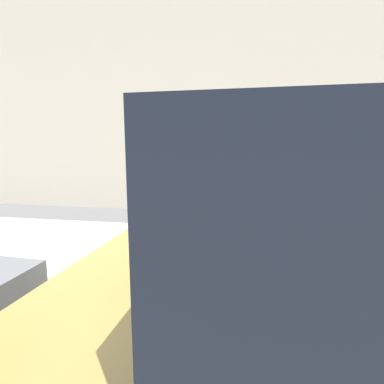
# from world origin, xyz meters

# --- Properties ---
(ground_plane) EXTENTS (60.00, 60.00, 0.00)m
(ground_plane) POSITION_xyz_m (0.00, 0.00, 0.00)
(ground_plane) COLOR slate
(sidewalk) EXTENTS (24.00, 2.80, 0.12)m
(sidewalk) POSITION_xyz_m (0.00, 2.20, 0.06)
(sidewalk) COLOR #BCB7AD
(sidewalk) RESTS_ON ground_plane
(building_facade) EXTENTS (24.00, 0.30, 5.87)m
(building_facade) POSITION_xyz_m (0.00, 5.49, 2.94)
(building_facade) COLOR beige
(building_facade) RESTS_ON ground_plane
(parking_meter) EXTENTS (0.21, 0.14, 1.55)m
(parking_meter) POSITION_xyz_m (0.17, 1.20, 1.21)
(parking_meter) COLOR gray
(parking_meter) RESTS_ON sidewalk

